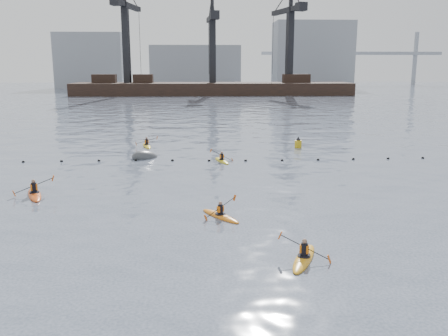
{
  "coord_description": "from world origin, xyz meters",
  "views": [
    {
      "loc": [
        -2.4,
        -15.6,
        7.72
      ],
      "look_at": [
        -1.44,
        6.88,
        2.8
      ],
      "focal_mm": 38.0,
      "sensor_mm": 36.0,
      "label": 1
    }
  ],
  "objects": [
    {
      "name": "nav_buoy",
      "position": [
        6.55,
        28.48,
        0.36
      ],
      "size": [
        0.66,
        0.66,
        1.2
      ],
      "color": "gold",
      "rests_on": "ground"
    },
    {
      "name": "float_line",
      "position": [
        -0.5,
        22.53,
        0.03
      ],
      "size": [
        33.24,
        0.73,
        0.24
      ],
      "color": "black",
      "rests_on": "ground"
    },
    {
      "name": "skyline",
      "position": [
        2.23,
        150.27,
        9.25
      ],
      "size": [
        141.0,
        28.0,
        22.0
      ],
      "color": "gray",
      "rests_on": "ground"
    },
    {
      "name": "mooring_buoy",
      "position": [
        -7.39,
        23.96,
        0.0
      ],
      "size": [
        3.01,
        2.86,
        1.73
      ],
      "primitive_type": "ellipsoid",
      "rotation": [
        0.0,
        0.21,
        0.7
      ],
      "color": "#404346",
      "rests_on": "ground"
    },
    {
      "name": "barge_pier",
      "position": [
        -0.22,
        110.0,
        1.89
      ],
      "size": [
        72.0,
        19.3,
        29.5
      ],
      "color": "black",
      "rests_on": "ground"
    },
    {
      "name": "kayaker_3",
      "position": [
        -0.96,
        22.23,
        0.09
      ],
      "size": [
        2.0,
        2.96,
        1.21
      ],
      "rotation": [
        0.0,
        0.0,
        0.3
      ],
      "color": "gold",
      "rests_on": "ground"
    },
    {
      "name": "ground",
      "position": [
        0.0,
        0.0,
        0.0
      ],
      "size": [
        400.0,
        400.0,
        0.0
      ],
      "primitive_type": "plane",
      "color": "#3A4354",
      "rests_on": "ground"
    },
    {
      "name": "kayaker_2",
      "position": [
        -12.65,
        12.43,
        0.11
      ],
      "size": [
        2.27,
        3.5,
        1.27
      ],
      "rotation": [
        0.0,
        0.0,
        0.4
      ],
      "color": "#D44D14",
      "rests_on": "ground"
    },
    {
      "name": "kayaker_1",
      "position": [
        1.6,
        2.18,
        0.1
      ],
      "size": [
        2.06,
        3.15,
        1.19
      ],
      "rotation": [
        0.0,
        0.0,
        -0.4
      ],
      "color": "orange",
      "rests_on": "ground"
    },
    {
      "name": "kayaker_5",
      "position": [
        -7.92,
        29.81,
        0.1
      ],
      "size": [
        2.14,
        3.25,
        1.09
      ],
      "rotation": [
        0.0,
        0.0,
        0.25
      ],
      "color": "yellow",
      "rests_on": "ground"
    },
    {
      "name": "kayaker_0",
      "position": [
        -1.58,
        7.82,
        0.09
      ],
      "size": [
        2.2,
        2.75,
        1.13
      ],
      "rotation": [
        0.0,
        0.0,
        0.62
      ],
      "color": "orange",
      "rests_on": "ground"
    }
  ]
}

